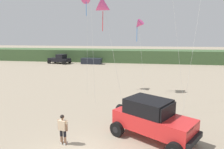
{
  "coord_description": "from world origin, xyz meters",
  "views": [
    {
      "loc": [
        3.08,
        -8.59,
        5.69
      ],
      "look_at": [
        1.26,
        2.66,
        3.56
      ],
      "focal_mm": 32.99,
      "sensor_mm": 36.0,
      "label": 1
    }
  ],
  "objects": [
    {
      "name": "person_watching",
      "position": [
        -1.11,
        1.0,
        0.94
      ],
      "size": [
        0.61,
        0.37,
        1.67
      ],
      "color": "#8C664C",
      "rests_on": "ground_plane"
    },
    {
      "name": "jeep",
      "position": [
        3.56,
        2.36,
        1.2
      ],
      "size": [
        4.96,
        4.3,
        2.26
      ],
      "color": "red",
      "rests_on": "ground_plane"
    },
    {
      "name": "kite_black_sled",
      "position": [
        2.33,
        12.62,
        6.82
      ],
      "size": [
        1.48,
        2.99,
        7.41
      ],
      "color": "#E04C93",
      "rests_on": "ground_plane"
    },
    {
      "name": "distant_pickup",
      "position": [
        -14.7,
        32.26,
        0.94
      ],
      "size": [
        4.91,
        3.31,
        1.98
      ],
      "color": "black",
      "rests_on": "ground_plane"
    },
    {
      "name": "distant_sedan",
      "position": [
        -7.95,
        32.79,
        0.6
      ],
      "size": [
        4.23,
        1.77,
        1.2
      ],
      "primitive_type": "cube",
      "rotation": [
        0.0,
        0.0,
        -0.02
      ],
      "color": "#1E232D",
      "rests_on": "ground_plane"
    },
    {
      "name": "kite_yellow_diamond",
      "position": [
        -0.19,
        7.91,
        7.93
      ],
      "size": [
        2.5,
        2.41,
        8.76
      ],
      "color": "#E04C93",
      "rests_on": "ground_plane"
    },
    {
      "name": "dune_ridge",
      "position": [
        1.65,
        38.33,
        1.33
      ],
      "size": [
        90.0,
        7.14,
        2.66
      ],
      "primitive_type": "cube",
      "color": "#426038",
      "rests_on": "ground_plane"
    }
  ]
}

